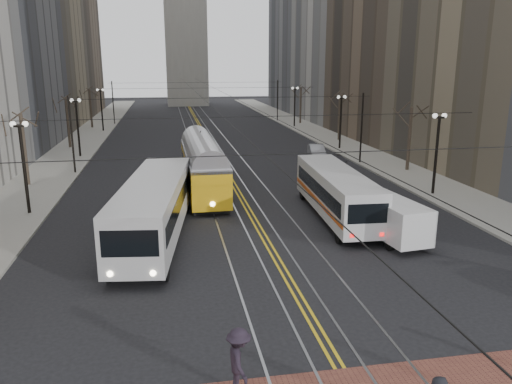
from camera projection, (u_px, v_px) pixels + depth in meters
name	position (u px, v px, depth m)	size (l,w,h in m)	color
ground	(330.00, 351.00, 16.48)	(260.00, 260.00, 0.00)	black
sidewalk_left	(78.00, 146.00, 56.78)	(5.00, 140.00, 0.15)	gray
sidewalk_right	(330.00, 139.00, 61.91)	(5.00, 140.00, 0.15)	gray
streetcar_rails	(210.00, 143.00, 59.36)	(4.80, 130.00, 0.02)	gray
centre_lines	(210.00, 143.00, 59.36)	(0.42, 130.00, 0.01)	gold
building_left_far	(45.00, 1.00, 89.06)	(16.00, 20.00, 40.00)	brown
building_right_far	(319.00, 6.00, 97.77)	(16.00, 20.00, 40.00)	slate
lamp_posts	(226.00, 140.00, 43.18)	(27.60, 57.20, 5.60)	black
street_trees	(218.00, 130.00, 49.37)	(31.68, 53.28, 5.60)	#382D23
trolley_wires	(218.00, 121.00, 48.73)	(25.96, 120.00, 6.60)	black
transit_bus	(155.00, 210.00, 26.55)	(2.73, 13.09, 3.27)	#B8B8B8
streetcar	(203.00, 170.00, 36.70)	(2.51, 13.52, 3.19)	gold
rear_bus	(336.00, 195.00, 30.37)	(2.44, 11.24, 2.93)	silver
cargo_van	(391.00, 220.00, 26.54)	(1.95, 5.08, 2.25)	silver
sedan_grey	(336.00, 163.00, 43.85)	(1.75, 4.34, 1.48)	#44454C
sedan_silver	(317.00, 151.00, 49.85)	(1.43, 4.11, 1.35)	#93949A
pedestrian_d	(239.00, 360.00, 14.25)	(1.28, 0.73, 1.98)	black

